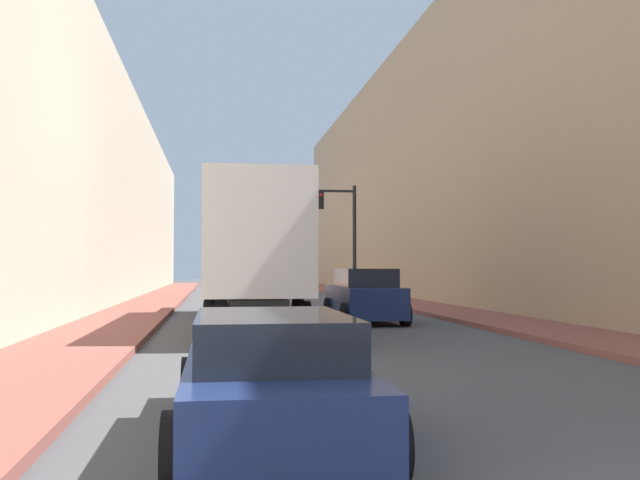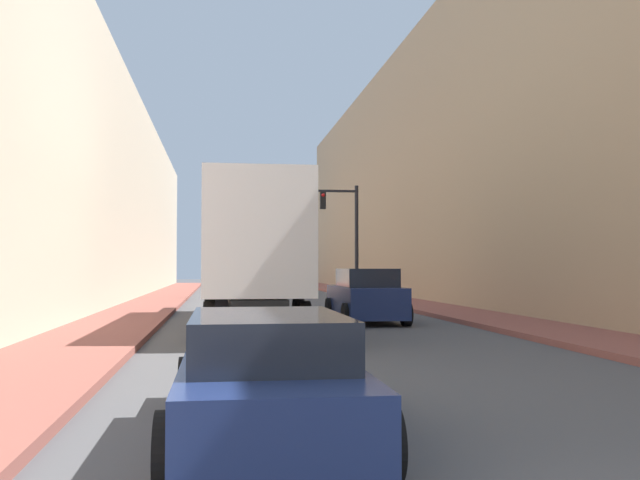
# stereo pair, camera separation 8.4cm
# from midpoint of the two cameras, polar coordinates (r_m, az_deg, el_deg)

# --- Properties ---
(sidewalk_right) EXTENTS (2.58, 80.00, 0.15)m
(sidewalk_right) POSITION_cam_midpoint_polar(r_m,az_deg,el_deg) (33.77, 6.58, -5.01)
(sidewalk_right) COLOR brown
(sidewalk_right) RESTS_ON ground
(sidewalk_left) EXTENTS (2.58, 80.00, 0.15)m
(sidewalk_left) POSITION_cam_midpoint_polar(r_m,az_deg,el_deg) (32.77, -13.53, -5.05)
(sidewalk_left) COLOR brown
(sidewalk_left) RESTS_ON ground
(building_right) EXTENTS (6.00, 80.00, 14.17)m
(building_right) POSITION_cam_midpoint_polar(r_m,az_deg,el_deg) (35.48, 13.28, 6.53)
(building_right) COLOR tan
(building_right) RESTS_ON ground
(building_left) EXTENTS (6.00, 80.00, 10.90)m
(building_left) POSITION_cam_midpoint_polar(r_m,az_deg,el_deg) (33.59, -20.77, 4.29)
(building_left) COLOR beige
(building_left) RESTS_ON ground
(semi_truck) EXTENTS (2.42, 13.79, 3.91)m
(semi_truck) POSITION_cam_midpoint_polar(r_m,az_deg,el_deg) (21.54, -6.00, -1.01)
(semi_truck) COLOR silver
(semi_truck) RESTS_ON ground
(sedan_car) EXTENTS (1.95, 4.66, 1.29)m
(sedan_car) POSITION_cam_midpoint_polar(r_m,az_deg,el_deg) (7.52, -4.34, -10.89)
(sedan_car) COLOR navy
(sedan_car) RESTS_ON ground
(suv_car) EXTENTS (2.05, 4.58, 1.71)m
(suv_car) POSITION_cam_midpoint_polar(r_m,az_deg,el_deg) (22.87, 3.47, -4.54)
(suv_car) COLOR navy
(suv_car) RESTS_ON ground
(traffic_signal_gantry) EXTENTS (7.33, 0.35, 6.07)m
(traffic_signal_gantry) POSITION_cam_midpoint_polar(r_m,az_deg,el_deg) (37.50, -0.36, 1.87)
(traffic_signal_gantry) COLOR black
(traffic_signal_gantry) RESTS_ON ground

